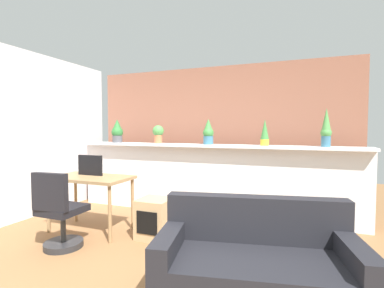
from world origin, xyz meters
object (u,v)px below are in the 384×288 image
(potted_plant_0, at_px, (117,131))
(potted_plant_2, at_px, (208,132))
(desk, at_px, (91,183))
(side_cube_shelf, at_px, (155,218))
(couch, at_px, (256,268))
(potted_plant_1, at_px, (158,133))
(tv_monitor, at_px, (90,165))
(office_chair, at_px, (59,216))
(potted_plant_4, at_px, (326,128))
(potted_plant_3, at_px, (265,133))

(potted_plant_0, xyz_separation_m, potted_plant_2, (1.72, 0.00, -0.01))
(desk, relative_size, side_cube_shelf, 2.20)
(couch, bearing_deg, potted_plant_2, 117.34)
(potted_plant_0, distance_m, potted_plant_1, 0.82)
(tv_monitor, distance_m, couch, 2.64)
(office_chair, distance_m, side_cube_shelf, 1.12)
(potted_plant_0, height_order, potted_plant_2, potted_plant_0)
(potted_plant_2, bearing_deg, side_cube_shelf, -107.45)
(potted_plant_4, bearing_deg, desk, -157.76)
(potted_plant_3, xyz_separation_m, couch, (0.18, -2.02, -1.06))
(potted_plant_4, xyz_separation_m, side_cube_shelf, (-2.05, -1.12, -1.15))
(potted_plant_4, xyz_separation_m, desk, (-2.98, -1.22, -0.74))
(potted_plant_4, height_order, desk, potted_plant_4)
(potted_plant_2, xyz_separation_m, potted_plant_4, (1.70, -0.01, 0.06))
(potted_plant_0, bearing_deg, potted_plant_2, 0.09)
(tv_monitor, bearing_deg, desk, -49.16)
(potted_plant_4, height_order, office_chair, potted_plant_4)
(potted_plant_1, distance_m, potted_plant_3, 1.78)
(potted_plant_4, distance_m, office_chair, 3.58)
(potted_plant_3, relative_size, potted_plant_4, 0.73)
(desk, bearing_deg, potted_plant_4, 22.24)
(potted_plant_3, bearing_deg, desk, -150.80)
(potted_plant_4, bearing_deg, potted_plant_3, -179.29)
(desk, bearing_deg, potted_plant_0, 109.71)
(potted_plant_1, height_order, desk, potted_plant_1)
(couch, bearing_deg, potted_plant_1, 133.62)
(potted_plant_1, distance_m, office_chair, 2.10)
(desk, xyz_separation_m, tv_monitor, (-0.07, 0.08, 0.22))
(potted_plant_2, bearing_deg, potted_plant_0, -179.91)
(potted_plant_1, relative_size, potted_plant_2, 0.76)
(tv_monitor, bearing_deg, side_cube_shelf, 0.86)
(office_chair, height_order, couch, office_chair)
(potted_plant_4, bearing_deg, office_chair, -147.79)
(tv_monitor, xyz_separation_m, office_chair, (0.14, -0.69, -0.50))
(tv_monitor, bearing_deg, potted_plant_2, 40.37)
(potted_plant_3, height_order, couch, potted_plant_3)
(potted_plant_0, relative_size, couch, 0.25)
(desk, xyz_separation_m, couch, (2.34, -0.81, -0.38))
(side_cube_shelf, bearing_deg, potted_plant_1, 115.38)
(couch, bearing_deg, office_chair, 174.94)
(potted_plant_2, distance_m, potted_plant_3, 0.88)
(potted_plant_2, distance_m, couch, 2.53)
(desk, relative_size, office_chair, 1.21)
(potted_plant_3, bearing_deg, side_cube_shelf, -137.96)
(tv_monitor, relative_size, office_chair, 0.43)
(potted_plant_0, relative_size, potted_plant_2, 1.02)
(potted_plant_0, xyz_separation_m, desk, (0.44, -1.23, -0.69))
(potted_plant_3, height_order, potted_plant_4, potted_plant_4)
(potted_plant_3, bearing_deg, potted_plant_2, 178.60)
(desk, bearing_deg, potted_plant_2, 43.78)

